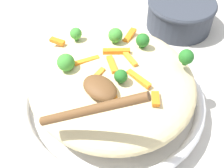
{
  "coord_description": "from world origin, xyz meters",
  "views": [
    {
      "loc": [
        -0.23,
        0.23,
        0.43
      ],
      "look_at": [
        0.0,
        0.0,
        0.06
      ],
      "focal_mm": 47.73,
      "sensor_mm": 36.0,
      "label": 1
    }
  ],
  "objects": [
    {
      "name": "ground_plane",
      "position": [
        0.0,
        0.0,
        0.0
      ],
      "size": [
        2.4,
        2.4,
        0.0
      ],
      "primitive_type": "plane",
      "color": "beige"
    },
    {
      "name": "serving_bowl",
      "position": [
        0.0,
        0.0,
        0.02
      ],
      "size": [
        0.32,
        0.32,
        0.04
      ],
      "color": "silver",
      "rests_on": "ground_plane"
    },
    {
      "name": "pasta_mound",
      "position": [
        0.0,
        0.0,
        0.07
      ],
      "size": [
        0.28,
        0.27,
        0.07
      ],
      "primitive_type": "ellipsoid",
      "color": "beige",
      "rests_on": "serving_bowl"
    },
    {
      "name": "carrot_piece_0",
      "position": [
        0.0,
        0.03,
        0.11
      ],
      "size": [
        0.02,
        0.04,
        0.01
      ],
      "primitive_type": "cube",
      "rotation": [
        0.0,
        0.0,
        1.77
      ],
      "color": "orange",
      "rests_on": "pasta_mound"
    },
    {
      "name": "carrot_piece_1",
      "position": [
        -0.05,
        -0.01,
        0.11
      ],
      "size": [
        0.04,
        0.01,
        0.01
      ],
      "primitive_type": "cube",
      "rotation": [
        0.0,
        0.0,
        3.12
      ],
      "color": "orange",
      "rests_on": "pasta_mound"
    },
    {
      "name": "carrot_piece_2",
      "position": [
        0.11,
        0.02,
        0.1
      ],
      "size": [
        0.03,
        0.02,
        0.01
      ],
      "primitive_type": "cube",
      "rotation": [
        0.0,
        0.0,
        3.48
      ],
      "color": "orange",
      "rests_on": "pasta_mound"
    },
    {
      "name": "carrot_piece_3",
      "position": [
        0.02,
        -0.03,
        0.11
      ],
      "size": [
        0.04,
        0.04,
        0.01
      ],
      "primitive_type": "cube",
      "rotation": [
        0.0,
        0.0,
        3.95
      ],
      "color": "orange",
      "rests_on": "pasta_mound"
    },
    {
      "name": "carrot_piece_4",
      "position": [
        0.0,
        0.0,
        0.11
      ],
      "size": [
        0.04,
        0.03,
        0.01
      ],
      "primitive_type": "cube",
      "rotation": [
        0.0,
        0.0,
        2.62
      ],
      "color": "orange",
      "rests_on": "pasta_mound"
    },
    {
      "name": "carrot_piece_5",
      "position": [
        -0.01,
        -0.03,
        0.11
      ],
      "size": [
        0.04,
        0.02,
        0.01
      ],
      "primitive_type": "cube",
      "rotation": [
        0.0,
        0.0,
        2.87
      ],
      "color": "orange",
      "rests_on": "pasta_mound"
    },
    {
      "name": "carrot_piece_6",
      "position": [
        -0.09,
        -0.0,
        0.1
      ],
      "size": [
        0.02,
        0.02,
        0.01
      ],
      "primitive_type": "cube",
      "rotation": [
        0.0,
        0.0,
        5.47
      ],
      "color": "orange",
      "rests_on": "pasta_mound"
    },
    {
      "name": "carrot_piece_7",
      "position": [
        -0.04,
        0.04,
        0.1
      ],
      "size": [
        0.03,
        0.02,
        0.01
      ],
      "primitive_type": "cube",
      "rotation": [
        0.0,
        0.0,
        5.69
      ],
      "color": "orange",
      "rests_on": "pasta_mound"
    },
    {
      "name": "carrot_piece_8",
      "position": [
        0.04,
        0.02,
        0.1
      ],
      "size": [
        0.02,
        0.04,
        0.01
      ],
      "primitive_type": "cube",
      "rotation": [
        0.0,
        0.0,
        1.18
      ],
      "color": "orange",
      "rests_on": "pasta_mound"
    },
    {
      "name": "carrot_piece_9",
      "position": [
        0.03,
        -0.08,
        0.1
      ],
      "size": [
        0.02,
        0.04,
        0.01
      ],
      "primitive_type": "cube",
      "rotation": [
        0.0,
        0.0,
        1.92
      ],
      "color": "orange",
      "rests_on": "pasta_mound"
    },
    {
      "name": "broccoli_floret_0",
      "position": [
        -0.0,
        -0.07,
        0.12
      ],
      "size": [
        0.02,
        0.02,
        0.03
      ],
      "color": "#205B1C",
      "rests_on": "pasta_mound"
    },
    {
      "name": "broccoli_floret_1",
      "position": [
        0.04,
        -0.05,
        0.12
      ],
      "size": [
        0.02,
        0.02,
        0.03
      ],
      "color": "#377928",
      "rests_on": "pasta_mound"
    },
    {
      "name": "broccoli_floret_2",
      "position": [
        -0.03,
        0.01,
        0.12
      ],
      "size": [
        0.02,
        0.02,
        0.02
      ],
      "color": "#205B1C",
      "rests_on": "pasta_mound"
    },
    {
      "name": "broccoli_floret_3",
      "position": [
        0.09,
        -0.01,
        0.11
      ],
      "size": [
        0.02,
        0.02,
        0.02
      ],
      "color": "#377928",
      "rests_on": "pasta_mound"
    },
    {
      "name": "broccoli_floret_4",
      "position": [
        -0.07,
        -0.09,
        0.11
      ],
      "size": [
        0.02,
        0.02,
        0.03
      ],
      "color": "#205B1C",
      "rests_on": "pasta_mound"
    },
    {
      "name": "broccoli_floret_5",
      "position": [
        0.05,
        0.05,
        0.12
      ],
      "size": [
        0.03,
        0.03,
        0.03
      ],
      "color": "#377928",
      "rests_on": "pasta_mound"
    },
    {
      "name": "serving_spoon",
      "position": [
        -0.04,
        0.07,
        0.12
      ],
      "size": [
        0.13,
        0.12,
        0.08
      ],
      "color": "brown",
      "rests_on": "pasta_mound"
    },
    {
      "name": "companion_bowl",
      "position": [
        0.06,
        -0.28,
        0.04
      ],
      "size": [
        0.15,
        0.15,
        0.07
      ],
      "color": "#333842",
      "rests_on": "ground_plane"
    }
  ]
}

